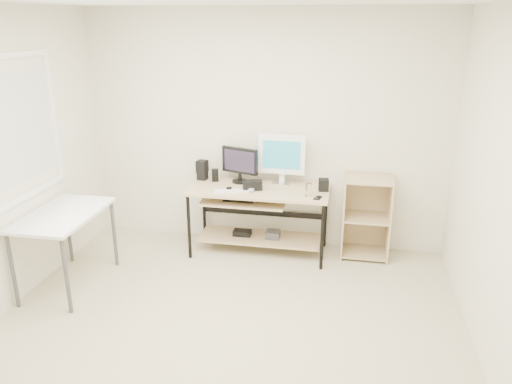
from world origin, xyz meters
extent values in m
cube|color=#BBB090|center=(0.00, 0.00, -0.01)|extent=(4.00, 4.00, 0.01)
cube|color=silver|center=(0.00, 2.00, 1.30)|extent=(4.00, 0.01, 2.60)
cube|color=silver|center=(0.00, -2.00, 1.30)|extent=(4.00, 0.01, 2.60)
cube|color=silver|center=(2.00, 0.00, 1.30)|extent=(0.01, 4.00, 2.60)
cube|color=white|center=(-1.98, 0.60, 1.55)|extent=(0.01, 1.00, 1.20)
cube|color=tan|center=(0.00, 1.66, 0.73)|extent=(1.50, 0.65, 0.03)
cube|color=tan|center=(-0.15, 1.60, 0.62)|extent=(0.90, 0.49, 0.02)
cube|color=tan|center=(0.00, 1.71, 0.15)|extent=(1.35, 0.46, 0.02)
cube|color=black|center=(-0.20, 1.60, 0.64)|extent=(0.33, 0.22, 0.01)
cylinder|color=black|center=(0.05, 1.55, 0.64)|extent=(0.14, 0.01, 0.01)
cube|color=#414143|center=(0.15, 1.71, 0.20)|extent=(0.15, 0.15, 0.08)
cube|color=black|center=(-0.20, 1.71, 0.19)|extent=(0.20, 0.12, 0.06)
cylinder|color=black|center=(-0.71, 1.37, 0.36)|extent=(0.04, 0.04, 0.72)
cylinder|color=black|center=(-0.71, 1.94, 0.36)|extent=(0.04, 0.04, 0.72)
cylinder|color=black|center=(0.71, 1.37, 0.36)|extent=(0.04, 0.04, 0.72)
cylinder|color=black|center=(0.71, 1.94, 0.36)|extent=(0.04, 0.04, 0.72)
cube|color=white|center=(-1.68, 0.60, 0.73)|extent=(0.60, 1.00, 0.03)
cylinder|color=#414143|center=(-1.94, 0.14, 0.36)|extent=(0.04, 0.04, 0.72)
cylinder|color=#414143|center=(-1.94, 1.06, 0.36)|extent=(0.04, 0.04, 0.72)
cylinder|color=#414143|center=(-1.42, 0.14, 0.36)|extent=(0.04, 0.04, 0.72)
cylinder|color=#414143|center=(-1.42, 1.06, 0.36)|extent=(0.04, 0.04, 0.72)
cube|color=tan|center=(0.91, 1.78, 0.45)|extent=(0.02, 0.40, 0.90)
cube|color=tan|center=(1.39, 1.78, 0.45)|extent=(0.02, 0.40, 0.90)
cube|color=tan|center=(1.15, 1.97, 0.45)|extent=(0.50, 0.02, 0.90)
cube|color=tan|center=(1.15, 1.78, 0.04)|extent=(0.46, 0.38, 0.02)
cube|color=tan|center=(1.15, 1.78, 0.45)|extent=(0.46, 0.38, 0.02)
cube|color=tan|center=(1.15, 1.78, 0.88)|extent=(0.46, 0.38, 0.02)
cylinder|color=black|center=(-0.25, 1.82, 0.76)|extent=(0.18, 0.18, 0.02)
cylinder|color=black|center=(-0.25, 1.82, 0.81)|extent=(0.04, 0.04, 0.09)
cube|color=black|center=(-0.25, 1.82, 1.00)|extent=(0.42, 0.18, 0.29)
cube|color=black|center=(-0.25, 1.80, 1.00)|extent=(0.35, 0.12, 0.23)
cube|color=silver|center=(0.21, 1.86, 0.76)|extent=(0.18, 0.16, 0.02)
cylinder|color=silver|center=(0.21, 1.86, 0.82)|extent=(0.05, 0.05, 0.10)
cube|color=white|center=(0.21, 1.86, 1.08)|extent=(0.51, 0.07, 0.43)
cube|color=teal|center=(0.21, 1.83, 1.08)|extent=(0.44, 0.02, 0.34)
cube|color=white|center=(-0.27, 1.50, 0.76)|extent=(0.38, 0.21, 0.01)
ellipsoid|color=#BCBCC1|center=(-0.06, 1.55, 0.77)|extent=(0.10, 0.12, 0.04)
cube|color=black|center=(-0.06, 1.59, 0.80)|extent=(0.22, 0.14, 0.10)
cube|color=black|center=(-0.68, 1.84, 0.79)|extent=(0.12, 0.12, 0.09)
cube|color=black|center=(-0.68, 1.84, 0.90)|extent=(0.13, 0.13, 0.13)
cube|color=black|center=(0.68, 1.71, 0.81)|extent=(0.12, 0.12, 0.13)
cube|color=black|center=(-0.52, 1.80, 0.82)|extent=(0.08, 0.07, 0.15)
cylinder|color=black|center=(-0.30, 1.55, 0.76)|extent=(0.06, 0.06, 0.02)
cube|color=black|center=(0.64, 1.46, 0.75)|extent=(0.09, 0.13, 0.01)
cylinder|color=#AE754E|center=(0.54, 1.51, 0.75)|extent=(0.11, 0.11, 0.01)
cylinder|color=white|center=(0.54, 1.51, 0.82)|extent=(0.08, 0.08, 0.13)
camera|label=1|loc=(0.91, -3.32, 2.48)|focal=35.00mm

